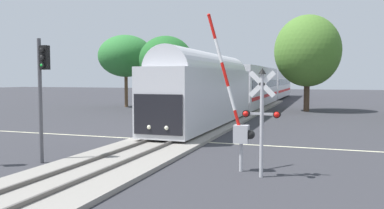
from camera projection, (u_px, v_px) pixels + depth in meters
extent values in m
plane|color=#333338|center=(172.00, 140.00, 22.67)|extent=(220.00, 220.00, 0.00)
cube|color=beige|center=(172.00, 140.00, 22.67)|extent=(44.00, 0.20, 0.01)
cube|color=gray|center=(172.00, 139.00, 22.66)|extent=(4.40, 80.00, 0.18)
cube|color=#56514C|center=(161.00, 136.00, 22.88)|extent=(0.10, 80.00, 0.14)
cube|color=#56514C|center=(184.00, 137.00, 22.42)|extent=(0.10, 80.00, 0.14)
cube|color=silver|center=(206.00, 96.00, 28.87)|extent=(3.00, 17.56, 3.90)
cube|color=black|center=(158.00, 115.00, 20.60)|extent=(2.76, 0.08, 2.15)
cylinder|color=silver|center=(206.00, 71.00, 28.75)|extent=(2.76, 15.81, 2.76)
sphere|color=#F4F2CC|center=(149.00, 127.00, 20.80)|extent=(0.24, 0.24, 0.24)
sphere|color=#F4F2CC|center=(167.00, 128.00, 20.48)|extent=(0.24, 0.24, 0.24)
cube|color=silver|center=(254.00, 86.00, 48.36)|extent=(3.00, 21.94, 4.60)
cube|color=black|center=(267.00, 84.00, 47.85)|extent=(0.04, 19.75, 0.90)
cube|color=red|center=(267.00, 96.00, 47.94)|extent=(0.04, 20.19, 0.36)
cube|color=silver|center=(277.00, 84.00, 69.93)|extent=(3.00, 21.94, 4.60)
cube|color=black|center=(285.00, 82.00, 69.42)|extent=(0.04, 19.75, 0.90)
cube|color=red|center=(285.00, 90.00, 69.52)|extent=(0.04, 20.19, 0.36)
cylinder|color=#B7B7BC|center=(241.00, 157.00, 15.13)|extent=(0.14, 0.14, 1.10)
cube|color=#B7B7BC|center=(241.00, 134.00, 15.07)|extent=(0.56, 0.40, 0.70)
sphere|color=black|center=(250.00, 135.00, 14.96)|extent=(0.36, 0.36, 0.36)
cylinder|color=red|center=(238.00, 122.00, 15.08)|extent=(0.38, 0.12, 0.95)
cylinder|color=white|center=(231.00, 98.00, 15.11)|extent=(0.38, 0.12, 0.95)
cylinder|color=red|center=(225.00, 74.00, 15.13)|extent=(0.38, 0.12, 0.95)
cylinder|color=white|center=(219.00, 51.00, 15.15)|extent=(0.38, 0.12, 0.95)
cylinder|color=red|center=(212.00, 27.00, 15.18)|extent=(0.38, 0.12, 0.95)
sphere|color=red|center=(209.00, 15.00, 15.19)|extent=(0.14, 0.14, 0.14)
cylinder|color=#B2B2B7|center=(262.00, 126.00, 14.16)|extent=(0.14, 0.14, 3.74)
cube|color=white|center=(262.00, 84.00, 14.04)|extent=(0.98, 0.05, 0.98)
cube|color=white|center=(262.00, 84.00, 14.04)|extent=(0.98, 0.05, 0.98)
cube|color=#B2B2B7|center=(262.00, 114.00, 14.13)|extent=(1.10, 0.08, 0.08)
cylinder|color=black|center=(246.00, 114.00, 14.21)|extent=(0.26, 0.18, 0.26)
cylinder|color=black|center=(277.00, 114.00, 13.86)|extent=(0.26, 0.18, 0.26)
sphere|color=red|center=(246.00, 114.00, 14.12)|extent=(0.20, 0.20, 0.20)
sphere|color=red|center=(277.00, 115.00, 13.76)|extent=(0.20, 0.20, 0.20)
cone|color=black|center=(262.00, 71.00, 14.03)|extent=(0.28, 0.28, 0.22)
cylinder|color=#4C4C51|center=(40.00, 101.00, 16.49)|extent=(0.16, 0.16, 5.25)
cube|color=black|center=(45.00, 58.00, 16.28)|extent=(0.34, 0.26, 1.00)
sphere|color=#262626|center=(42.00, 50.00, 16.11)|extent=(0.20, 0.20, 0.20)
cylinder|color=black|center=(42.00, 49.00, 16.09)|extent=(0.24, 0.10, 0.24)
sphere|color=#262626|center=(42.00, 57.00, 16.14)|extent=(0.20, 0.20, 0.20)
cylinder|color=black|center=(42.00, 57.00, 16.11)|extent=(0.24, 0.10, 0.24)
sphere|color=green|center=(42.00, 65.00, 16.16)|extent=(0.20, 0.20, 0.20)
cylinder|color=black|center=(42.00, 65.00, 16.13)|extent=(0.24, 0.10, 0.24)
cylinder|color=#4C3828|center=(307.00, 95.00, 42.31)|extent=(0.60, 0.60, 3.65)
ellipsoid|color=#4C7A2D|center=(307.00, 51.00, 41.99)|extent=(7.02, 7.02, 7.65)
cylinder|color=brown|center=(126.00, 89.00, 48.84)|extent=(0.42, 0.42, 4.39)
ellipsoid|color=#2D7533|center=(126.00, 56.00, 48.56)|extent=(6.80, 6.80, 5.18)
cylinder|color=#4C3828|center=(166.00, 95.00, 42.37)|extent=(0.58, 0.58, 3.66)
ellipsoid|color=#236628|center=(166.00, 60.00, 42.12)|extent=(5.75, 5.75, 5.09)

